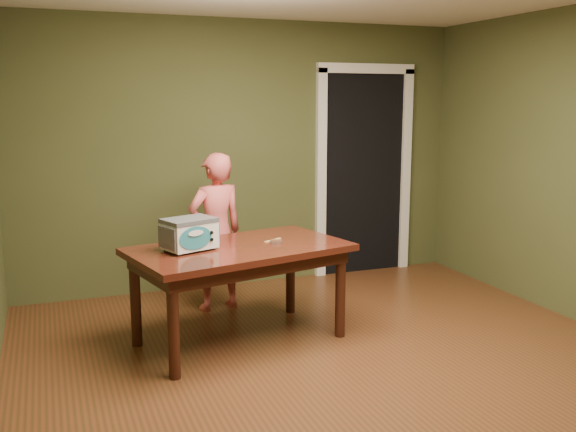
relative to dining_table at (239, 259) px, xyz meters
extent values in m
plane|color=#5E2F1B|center=(0.53, -0.97, -0.65)|extent=(5.00, 5.00, 0.00)
cube|color=#444927|center=(0.53, 1.53, 0.65)|extent=(4.50, 0.02, 2.60)
cube|color=black|center=(1.83, 1.83, 0.40)|extent=(0.90, 0.60, 2.10)
cube|color=black|center=(1.83, 1.51, 0.40)|extent=(0.90, 0.02, 2.10)
cube|color=white|center=(1.33, 1.50, 0.40)|extent=(0.10, 0.06, 2.20)
cube|color=white|center=(2.33, 1.50, 0.40)|extent=(0.10, 0.06, 2.20)
cube|color=white|center=(1.83, 1.50, 1.50)|extent=(1.10, 0.06, 0.10)
cube|color=#3B170D|center=(0.00, 0.00, 0.07)|extent=(1.76, 1.23, 0.05)
cube|color=black|center=(0.00, 0.00, 0.00)|extent=(1.62, 1.09, 0.10)
cylinder|color=black|center=(-0.61, -0.50, -0.30)|extent=(0.08, 0.08, 0.70)
cylinder|color=black|center=(-0.76, 0.19, -0.30)|extent=(0.08, 0.08, 0.70)
cylinder|color=black|center=(0.76, -0.19, -0.30)|extent=(0.08, 0.08, 0.70)
cylinder|color=black|center=(0.61, 0.50, -0.30)|extent=(0.08, 0.08, 0.70)
cylinder|color=#4C4F54|center=(-0.48, -0.13, 0.11)|extent=(0.02, 0.02, 0.02)
cylinder|color=#4C4F54|center=(-0.55, 0.05, 0.11)|extent=(0.02, 0.02, 0.02)
cylinder|color=#4C4F54|center=(-0.20, -0.03, 0.11)|extent=(0.02, 0.02, 0.02)
cylinder|color=#4C4F54|center=(-0.27, 0.15, 0.11)|extent=(0.02, 0.02, 0.02)
cube|color=white|center=(-0.38, 0.01, 0.22)|extent=(0.42, 0.36, 0.20)
cube|color=#4C4F54|center=(-0.38, 0.01, 0.32)|extent=(0.43, 0.37, 0.03)
cube|color=#4C4F54|center=(-0.55, -0.06, 0.22)|extent=(0.09, 0.22, 0.16)
cube|color=#4C4F54|center=(-0.20, 0.07, 0.22)|extent=(0.09, 0.22, 0.16)
ellipsoid|color=teal|center=(-0.36, -0.12, 0.22)|extent=(0.25, 0.10, 0.17)
cylinder|color=black|center=(-0.23, -0.08, 0.24)|extent=(0.03, 0.02, 0.02)
cylinder|color=black|center=(-0.23, -0.08, 0.19)|extent=(0.02, 0.02, 0.02)
cylinder|color=silver|center=(0.29, -0.01, 0.11)|extent=(0.10, 0.10, 0.02)
cylinder|color=#442516|center=(0.29, -0.01, 0.12)|extent=(0.09, 0.09, 0.01)
cube|color=tan|center=(0.30, 0.08, 0.10)|extent=(0.17, 0.11, 0.01)
imported|color=#DA5B59|center=(0.03, 0.82, 0.05)|extent=(0.56, 0.43, 1.39)
camera|label=1|loc=(-1.33, -4.53, 1.19)|focal=40.00mm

